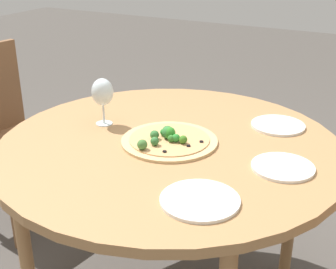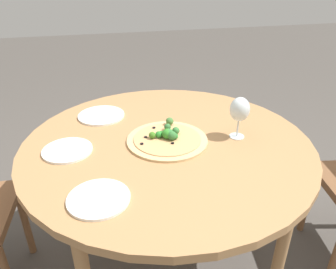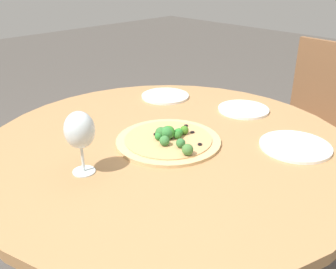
% 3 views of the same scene
% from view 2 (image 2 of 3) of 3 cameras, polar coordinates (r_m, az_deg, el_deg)
% --- Properties ---
extents(ground_plane, '(12.00, 12.00, 0.00)m').
position_cam_2_polar(ground_plane, '(1.87, -0.11, -20.80)').
color(ground_plane, '#4C4742').
extents(dining_table, '(1.24, 1.24, 0.72)m').
position_cam_2_polar(dining_table, '(1.44, -0.14, -3.24)').
color(dining_table, '#A87A4C').
rests_on(dining_table, ground_plane).
extents(pizza, '(0.35, 0.35, 0.06)m').
position_cam_2_polar(pizza, '(1.41, -0.01, -0.56)').
color(pizza, tan).
rests_on(pizza, dining_table).
extents(wine_glass, '(0.08, 0.08, 0.18)m').
position_cam_2_polar(wine_glass, '(1.41, 12.38, 4.18)').
color(wine_glass, silver).
rests_on(wine_glass, dining_table).
extents(plate_near, '(0.23, 0.23, 0.01)m').
position_cam_2_polar(plate_near, '(1.66, -11.54, 3.28)').
color(plate_near, white).
rests_on(plate_near, dining_table).
extents(plate_far, '(0.20, 0.20, 0.01)m').
position_cam_2_polar(plate_far, '(1.39, -17.13, -2.64)').
color(plate_far, white).
rests_on(plate_far, dining_table).
extents(plate_side, '(0.21, 0.21, 0.01)m').
position_cam_2_polar(plate_side, '(1.11, -11.98, -10.86)').
color(plate_side, white).
rests_on(plate_side, dining_table).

